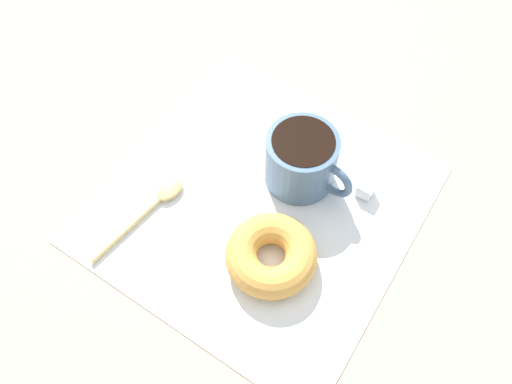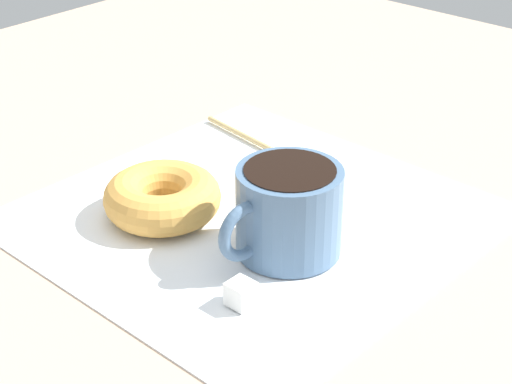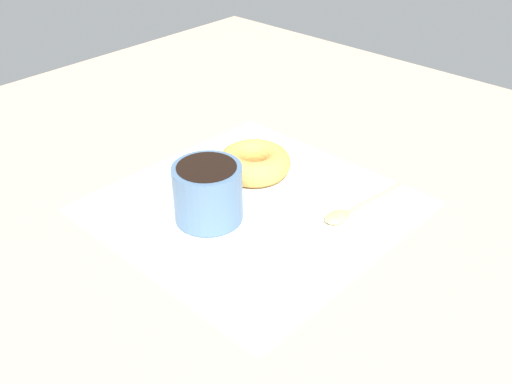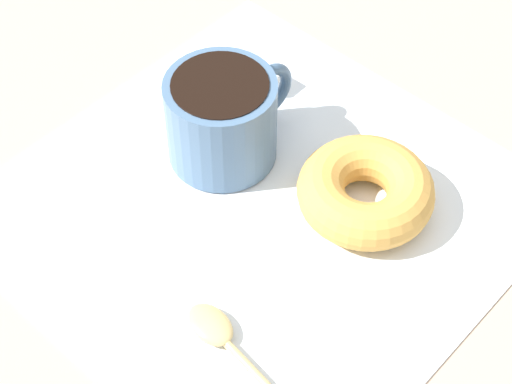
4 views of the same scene
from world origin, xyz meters
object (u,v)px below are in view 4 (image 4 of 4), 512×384
(spoon, at_px, (230,345))
(sugar_cube, at_px, (269,80))
(donut, at_px, (366,191))
(coffee_cup, at_px, (223,117))

(spoon, height_order, sugar_cube, sugar_cube)
(donut, xyz_separation_m, sugar_cube, (0.05, 0.13, -0.01))
(coffee_cup, relative_size, donut, 1.12)
(donut, relative_size, spoon, 0.71)
(donut, bearing_deg, coffee_cup, 103.61)
(coffee_cup, xyz_separation_m, spoon, (-0.12, -0.12, -0.03))
(sugar_cube, bearing_deg, coffee_cup, -164.63)
(spoon, bearing_deg, donut, 2.60)
(coffee_cup, relative_size, spoon, 0.80)
(donut, distance_m, spoon, 0.15)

